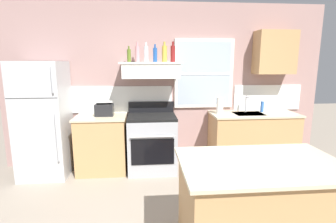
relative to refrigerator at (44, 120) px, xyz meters
The scene contains 18 objects.
back_wall 2.02m from the refrigerator, 11.29° to the left, with size 5.40×0.11×2.70m.
refrigerator is the anchor object (origin of this frame).
counter_left_of_stove 0.95m from the refrigerator, ahead, with size 0.79×0.63×0.91m.
toaster 0.92m from the refrigerator, ahead, with size 0.30×0.20×0.19m.
stove_range 1.70m from the refrigerator, ahead, with size 0.76×0.69×1.09m.
range_hood_shelf 1.81m from the refrigerator, ahead, with size 0.96×0.52×0.24m.
bottle_olive_oil_square 1.64m from the refrigerator, ahead, with size 0.06×0.06×0.25m.
bottle_rose_pink 1.76m from the refrigerator, ahead, with size 0.07×0.07×0.30m.
bottle_clear_tall 1.87m from the refrigerator, ahead, with size 0.06×0.06×0.30m.
bottle_blue_liqueur 1.97m from the refrigerator, ahead, with size 0.07×0.07×0.27m.
bottle_champagne_gold_foil 2.11m from the refrigerator, ahead, with size 0.08×0.08×0.31m.
bottle_red_label_wine 2.23m from the refrigerator, ahead, with size 0.07×0.07×0.31m.
counter_right_with_sink 3.38m from the refrigerator, ahead, with size 1.43×0.63×0.91m.
sink_faucet 3.26m from the refrigerator, ahead, with size 0.03×0.17×0.28m.
paper_towel_roll 2.77m from the refrigerator, ahead, with size 0.11×0.11×0.27m, color white.
dish_soap_bottle 3.54m from the refrigerator, ahead, with size 0.06×0.06×0.18m, color blue.
kitchen_island 3.25m from the refrigerator, 38.18° to the right, with size 1.40×0.90×0.91m.
upper_cabinet_right 3.84m from the refrigerator, ahead, with size 0.64×0.32×0.70m.
Camera 1 is at (-0.35, -2.16, 1.75)m, focal length 27.61 mm.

